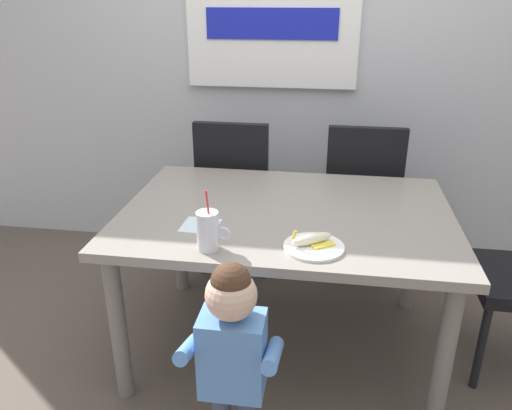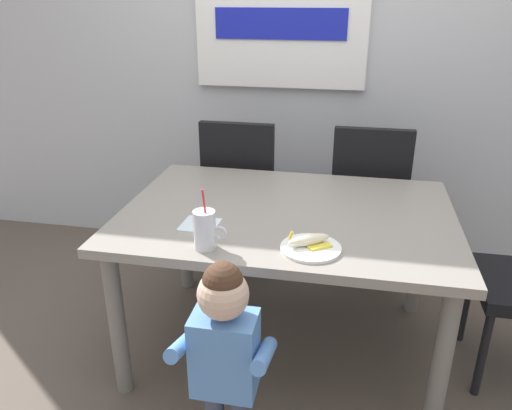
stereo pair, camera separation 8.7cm
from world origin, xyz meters
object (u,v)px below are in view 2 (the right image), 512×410
(dining_table, at_px, (287,228))
(peeled_banana, at_px, (309,240))
(paper_napkin, at_px, (200,224))
(toddler_standing, at_px, (224,345))
(snack_plate, at_px, (311,248))
(dining_chair_right, at_px, (368,195))
(milk_cup, at_px, (205,232))
(dining_chair_left, at_px, (242,187))

(dining_table, height_order, peeled_banana, peeled_banana)
(dining_table, relative_size, paper_napkin, 9.67)
(toddler_standing, relative_size, snack_plate, 3.64)
(dining_table, relative_size, snack_plate, 6.31)
(dining_chair_right, xyz_separation_m, toddler_standing, (-0.48, -1.44, -0.02))
(toddler_standing, height_order, snack_plate, toddler_standing)
(dining_table, xyz_separation_m, peeled_banana, (0.13, -0.33, 0.12))
(peeled_banana, xyz_separation_m, paper_napkin, (-0.46, 0.11, -0.03))
(dining_chair_right, relative_size, peeled_banana, 5.51)
(dining_chair_right, xyz_separation_m, peeled_banana, (-0.24, -1.07, 0.22))
(dining_table, distance_m, dining_chair_right, 0.83)
(peeled_banana, distance_m, paper_napkin, 0.48)
(dining_table, bearing_deg, dining_chair_right, 63.40)
(milk_cup, relative_size, peeled_banana, 1.44)
(dining_chair_right, relative_size, milk_cup, 3.84)
(dining_chair_left, bearing_deg, dining_table, 117.29)
(dining_chair_right, bearing_deg, dining_chair_left, 1.60)
(dining_chair_left, xyz_separation_m, milk_cup, (0.12, -1.12, 0.25))
(dining_table, relative_size, peeled_banana, 8.33)
(dining_table, relative_size, milk_cup, 5.80)
(milk_cup, bearing_deg, peeled_banana, 11.38)
(snack_plate, height_order, peeled_banana, peeled_banana)
(dining_chair_right, bearing_deg, paper_napkin, 53.54)
(toddler_standing, relative_size, peeled_banana, 4.81)
(snack_plate, distance_m, paper_napkin, 0.49)
(toddler_standing, xyz_separation_m, paper_napkin, (-0.23, 0.48, 0.20))
(toddler_standing, xyz_separation_m, milk_cup, (-0.14, 0.29, 0.27))
(dining_table, xyz_separation_m, dining_chair_left, (-0.37, 0.72, -0.10))
(dining_chair_right, bearing_deg, peeled_banana, 77.22)
(dining_chair_left, height_order, snack_plate, dining_chair_left)
(milk_cup, xyz_separation_m, snack_plate, (0.39, 0.06, -0.06))
(dining_table, distance_m, paper_napkin, 0.41)
(dining_chair_right, height_order, snack_plate, dining_chair_right)
(paper_napkin, bearing_deg, dining_chair_right, 53.54)
(toddler_standing, distance_m, milk_cup, 0.42)
(dining_chair_left, distance_m, snack_plate, 1.19)
(milk_cup, distance_m, paper_napkin, 0.22)
(toddler_standing, relative_size, paper_napkin, 5.59)
(dining_chair_left, height_order, milk_cup, milk_cup)
(paper_napkin, bearing_deg, toddler_standing, -64.90)
(milk_cup, height_order, paper_napkin, milk_cup)
(milk_cup, bearing_deg, snack_plate, 9.23)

